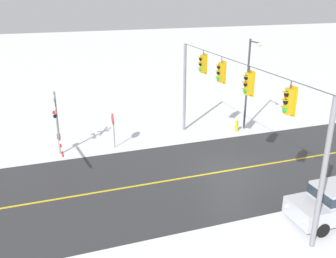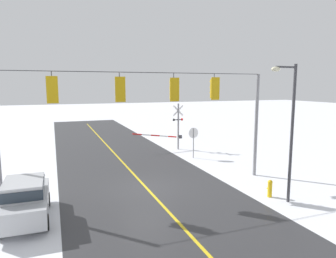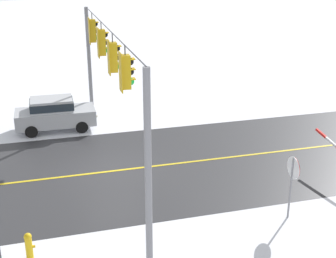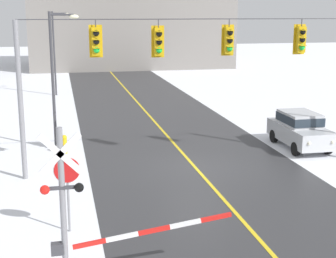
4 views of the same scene
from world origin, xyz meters
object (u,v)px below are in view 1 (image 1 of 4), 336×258
object	(u,v)px
stop_sign	(113,123)
fire_hydrant	(237,125)
railroad_crossing	(57,126)
parked_car_silver	(336,201)
streetlamp_near	(249,77)

from	to	relation	value
stop_sign	fire_hydrant	size ratio (longest dim) A/B	2.67
railroad_crossing	fire_hydrant	size ratio (longest dim) A/B	5.19
stop_sign	parked_car_silver	xyz separation A→B (m)	(11.21, 7.59, -0.76)
stop_sign	streetlamp_near	bearing A→B (deg)	91.13
railroad_crossing	parked_car_silver	bearing A→B (deg)	45.04
streetlamp_near	fire_hydrant	distance (m)	3.56
parked_car_silver	railroad_crossing	bearing A→B (deg)	-134.96
fire_hydrant	railroad_crossing	bearing A→B (deg)	-88.88
railroad_crossing	streetlamp_near	size ratio (longest dim) A/B	0.70
stop_sign	fire_hydrant	xyz separation A→B (m)	(-0.00, 8.92, -1.25)
railroad_crossing	streetlamp_near	xyz separation A→B (m)	(-0.43, 13.17, 1.92)
railroad_crossing	parked_car_silver	size ratio (longest dim) A/B	1.08
railroad_crossing	streetlamp_near	bearing A→B (deg)	91.87
streetlamp_near	fire_hydrant	size ratio (longest dim) A/B	7.39
stop_sign	streetlamp_near	size ratio (longest dim) A/B	0.36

